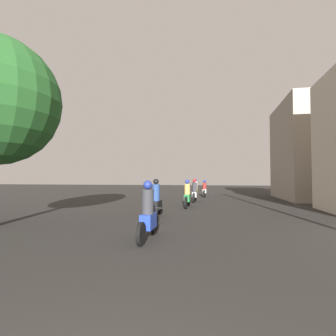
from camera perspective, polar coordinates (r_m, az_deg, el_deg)
motorcycle_blue at (r=7.14m, az=-4.35°, el=-10.26°), size 0.60×1.95×1.58m
motorcycle_black at (r=11.25m, az=-2.56°, el=-7.33°), size 0.60×1.97×1.61m
motorcycle_green at (r=14.81m, az=4.25°, el=-6.14°), size 0.60×2.13×1.56m
motorcycle_silver at (r=18.09m, az=5.81°, el=-5.38°), size 0.60×2.09×1.59m
motorcycle_white at (r=23.15m, az=7.96°, el=-4.77°), size 0.60×2.12×1.48m
motorcycle_yellow at (r=25.87m, az=6.07°, el=-4.46°), size 0.60×2.04×1.55m
building_right_far at (r=23.52m, az=29.85°, el=3.28°), size 5.61×7.82×7.54m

